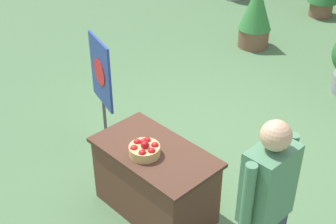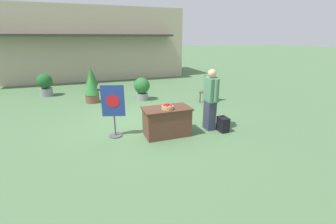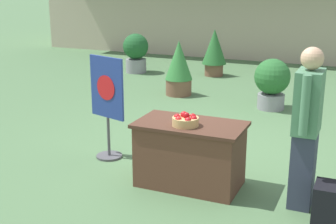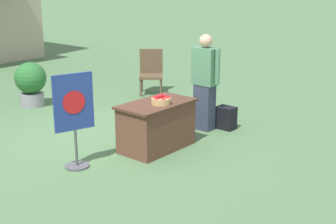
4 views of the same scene
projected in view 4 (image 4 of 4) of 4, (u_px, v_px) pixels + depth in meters
ground_plane at (100, 141)px, 8.02m from camera, size 120.00×120.00×0.00m
display_table at (157, 126)px, 7.57m from camera, size 1.27×0.72×0.78m
apple_basket at (161, 100)px, 7.36m from camera, size 0.30×0.30×0.16m
person_visitor at (205, 82)px, 8.38m from camera, size 0.26×0.61×1.75m
backpack at (226, 118)px, 8.60m from camera, size 0.24×0.34×0.42m
poster_board at (74, 117)px, 6.71m from camera, size 0.59×0.36×1.41m
patio_chair at (151, 70)px, 11.15m from camera, size 0.78×0.78×1.04m
potted_plant_far_left at (31, 82)px, 10.02m from camera, size 0.67×0.67×0.96m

